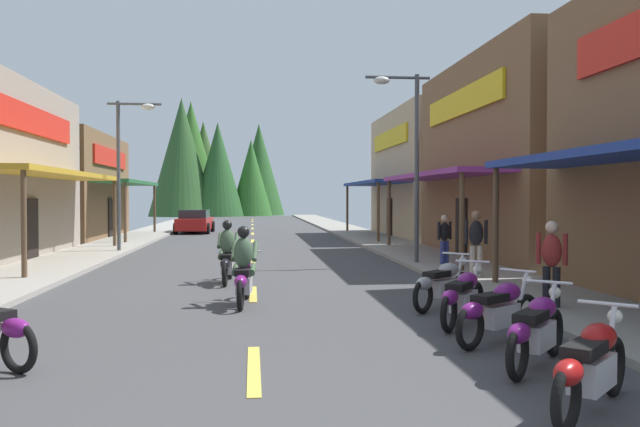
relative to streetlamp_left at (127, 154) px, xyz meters
name	(u,v)px	position (x,y,z in m)	size (l,w,h in m)	color
ground	(253,244)	(4.75, 5.64, -3.84)	(9.32, 93.00, 0.10)	#424244
sidewalk_left	(123,242)	(-1.24, 5.64, -3.73)	(2.66, 93.00, 0.12)	#9E9991
sidewalk_right	(378,240)	(10.74, 5.64, -3.73)	(2.66, 93.00, 0.12)	gray
centerline_dashes	(253,240)	(4.75, 7.65, -3.79)	(0.16, 66.39, 0.01)	#E0C64C
storefront_left_far	(36,187)	(-6.23, 9.33, -1.12)	(9.21, 10.50, 5.35)	brown
storefront_right_middle	(561,159)	(15.65, -3.22, -0.30)	(9.02, 11.28, 7.00)	brown
storefront_right_far	(464,175)	(16.12, 9.02, -0.43)	(9.96, 11.49, 6.72)	tan
streetlamp_left	(127,154)	(0.00, 0.00, 0.00)	(2.01, 0.30, 5.78)	#474C51
streetlamp_right	(407,141)	(9.51, -5.67, 0.08)	(2.01, 0.30, 5.93)	#474C51
motorcycle_parked_right_0	(591,365)	(8.03, -19.70, -3.30)	(1.57, 1.59, 1.04)	black
motorcycle_parked_right_1	(537,329)	(8.25, -17.96, -3.30)	(1.47, 1.69, 1.04)	black
motorcycle_parked_right_2	(498,310)	(8.31, -16.52, -3.30)	(1.76, 1.38, 1.04)	black
motorcycle_parked_right_3	(463,296)	(8.22, -15.15, -3.30)	(1.32, 1.80, 1.04)	black
motorcycle_parked_right_4	(443,283)	(8.35, -13.51, -3.30)	(1.60, 1.57, 1.04)	black
rider_cruising_lead	(244,272)	(4.57, -12.69, -3.14)	(0.60, 2.14, 1.57)	black
rider_cruising_trailing	(227,257)	(4.12, -9.25, -3.14)	(0.60, 2.14, 1.57)	black
pedestrian_by_shop	(476,240)	(10.40, -9.49, -2.74)	(0.55, 0.35, 1.80)	#B2A599
pedestrian_browsing	(552,260)	(10.19, -14.21, -2.81)	(0.46, 0.43, 1.70)	black
pedestrian_waiting	(445,237)	(10.55, -6.18, -2.87)	(0.51, 0.40, 1.61)	#333F8C
parked_car_curbside	(195,222)	(1.29, 14.63, -3.11)	(2.20, 4.37, 1.40)	#B21919
treeline_backdrop	(208,164)	(-0.41, 53.73, 2.32)	(15.76, 12.22, 13.64)	#325023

